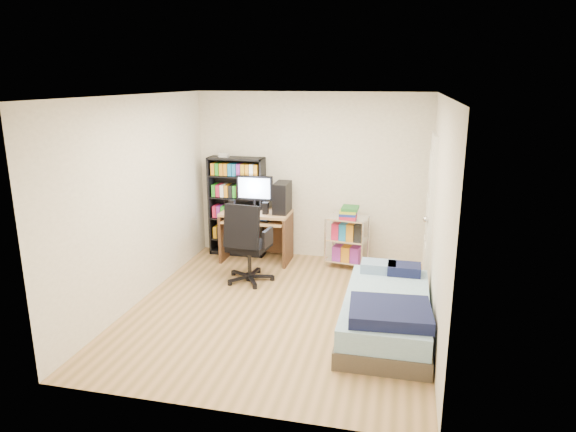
% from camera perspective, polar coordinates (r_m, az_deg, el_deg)
% --- Properties ---
extents(room, '(3.58, 4.08, 2.58)m').
position_cam_1_polar(room, '(5.83, -1.03, 0.85)').
color(room, tan).
rests_on(room, ground).
extents(media_shelf, '(0.86, 0.29, 1.59)m').
position_cam_1_polar(media_shelf, '(7.97, -5.68, 1.20)').
color(media_shelf, black).
rests_on(media_shelf, room).
extents(computer_desk, '(1.02, 0.59, 1.28)m').
position_cam_1_polar(computer_desk, '(7.68, -2.72, 0.02)').
color(computer_desk, tan).
rests_on(computer_desk, room).
extents(office_chair, '(0.73, 0.73, 1.11)m').
position_cam_1_polar(office_chair, '(6.95, -4.47, -4.55)').
color(office_chair, black).
rests_on(office_chair, room).
extents(wire_cart, '(0.62, 0.49, 0.92)m').
position_cam_1_polar(wire_cart, '(7.47, 6.62, -1.24)').
color(wire_cart, white).
rests_on(wire_cart, room).
extents(bed, '(0.93, 1.85, 0.53)m').
position_cam_1_polar(bed, '(5.74, 10.91, -10.45)').
color(bed, '#4F453B').
rests_on(bed, room).
extents(door, '(0.12, 0.80, 2.00)m').
position_cam_1_polar(door, '(7.04, 15.48, 0.69)').
color(door, white).
rests_on(door, room).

